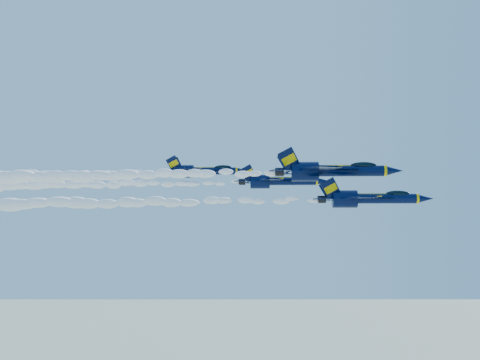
# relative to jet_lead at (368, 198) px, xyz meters

# --- Properties ---
(jet_lead) EXTENTS (15.72, 12.90, 5.84)m
(jet_lead) POSITION_rel_jet_lead_xyz_m (0.00, 0.00, 0.00)
(jet_lead) COLOR black
(smoke_trail_jet_lead) EXTENTS (52.89, 2.13, 1.92)m
(smoke_trail_jet_lead) POSITION_rel_jet_lead_xyz_m (-33.17, 0.00, -0.48)
(smoke_trail_jet_lead) COLOR white
(jet_second) EXTENTS (19.13, 15.69, 7.11)m
(jet_second) POSITION_rel_jet_lead_xyz_m (-4.31, 6.55, 4.47)
(jet_second) COLOR black
(smoke_trail_jet_second) EXTENTS (52.89, 2.59, 2.33)m
(smoke_trail_jet_second) POSITION_rel_jet_lead_xyz_m (-38.93, 6.55, 3.95)
(smoke_trail_jet_second) COLOR white
(jet_third) EXTENTS (15.71, 12.89, 5.84)m
(jet_third) POSITION_rel_jet_lead_xyz_m (-11.98, 18.44, 3.83)
(jet_third) COLOR black
(smoke_trail_jet_third) EXTENTS (52.89, 2.13, 1.92)m
(smoke_trail_jet_third) POSITION_rel_jet_lead_xyz_m (-45.14, 18.44, 3.35)
(smoke_trail_jet_third) COLOR white
(jet_fourth) EXTENTS (15.13, 12.41, 5.62)m
(jet_fourth) POSITION_rel_jet_lead_xyz_m (-25.78, 21.51, 5.98)
(jet_fourth) COLOR black
(smoke_trail_jet_fourth) EXTENTS (52.89, 2.05, 1.84)m
(smoke_trail_jet_fourth) POSITION_rel_jet_lead_xyz_m (-58.69, 21.51, 5.50)
(smoke_trail_jet_fourth) COLOR white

